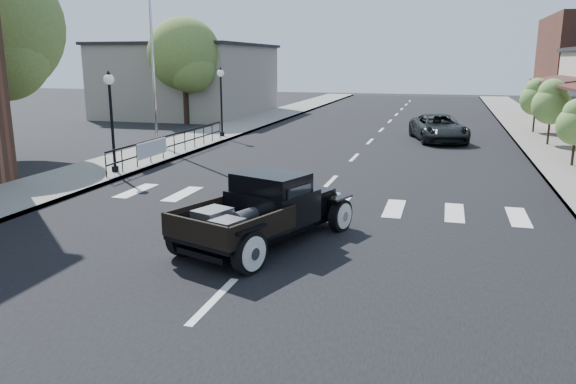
# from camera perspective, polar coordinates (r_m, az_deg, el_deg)

# --- Properties ---
(ground) EXTENTS (120.00, 120.00, 0.00)m
(ground) POSITION_cam_1_polar(r_m,az_deg,el_deg) (12.44, -2.12, -5.59)
(ground) COLOR black
(ground) RESTS_ON ground
(road) EXTENTS (14.00, 80.00, 0.02)m
(road) POSITION_cam_1_polar(r_m,az_deg,el_deg) (26.75, 7.76, 4.51)
(road) COLOR black
(road) RESTS_ON ground
(road_markings) EXTENTS (12.00, 60.00, 0.06)m
(road_markings) POSITION_cam_1_polar(r_m,az_deg,el_deg) (21.88, 5.91, 2.60)
(road_markings) COLOR silver
(road_markings) RESTS_ON ground
(sidewalk_left) EXTENTS (3.00, 80.00, 0.15)m
(sidewalk_left) POSITION_cam_1_polar(r_m,az_deg,el_deg) (29.14, -9.08, 5.30)
(sidewalk_left) COLOR gray
(sidewalk_left) RESTS_ON ground
(sidewalk_right) EXTENTS (3.00, 80.00, 0.15)m
(sidewalk_right) POSITION_cam_1_polar(r_m,az_deg,el_deg) (26.94, 25.99, 3.49)
(sidewalk_right) COLOR gray
(sidewalk_right) RESTS_ON ground
(low_building_left) EXTENTS (10.00, 12.00, 5.00)m
(low_building_left) POSITION_cam_1_polar(r_m,az_deg,el_deg) (43.43, -9.89, 11.05)
(low_building_left) COLOR gray
(low_building_left) RESTS_ON ground
(railing) EXTENTS (0.08, 10.00, 1.00)m
(railing) POSITION_cam_1_polar(r_m,az_deg,el_deg) (24.08, -11.49, 4.95)
(railing) COLOR black
(railing) RESTS_ON sidewalk_left
(banner) EXTENTS (0.04, 2.20, 0.60)m
(banner) POSITION_cam_1_polar(r_m,az_deg,el_deg) (22.34, -13.60, 3.69)
(banner) COLOR silver
(banner) RESTS_ON sidewalk_left
(lamp_post_b) EXTENTS (0.36, 0.36, 3.52)m
(lamp_post_b) POSITION_cam_1_polar(r_m,az_deg,el_deg) (20.65, -17.46, 6.79)
(lamp_post_b) COLOR black
(lamp_post_b) RESTS_ON sidewalk_left
(lamp_post_c) EXTENTS (0.36, 0.36, 3.52)m
(lamp_post_c) POSITION_cam_1_polar(r_m,az_deg,el_deg) (29.50, -6.79, 9.06)
(lamp_post_c) COLOR black
(lamp_post_c) RESTS_ON sidewalk_left
(flagpole) EXTENTS (0.12, 0.12, 12.16)m
(flagpole) POSITION_cam_1_polar(r_m,az_deg,el_deg) (26.60, -13.85, 17.65)
(flagpole) COLOR silver
(flagpole) RESTS_ON sidewalk_left
(big_tree_far) EXTENTS (4.56, 4.56, 6.69)m
(big_tree_far) POSITION_cam_1_polar(r_m,az_deg,el_deg) (36.91, -10.43, 11.99)
(big_tree_far) COLOR #5A7331
(big_tree_far) RESTS_ON ground
(small_tree_c) EXTENTS (1.44, 1.44, 2.40)m
(small_tree_c) POSITION_cam_1_polar(r_m,az_deg,el_deg) (23.57, 27.16, 5.30)
(small_tree_c) COLOR #5F853D
(small_tree_c) RESTS_ON sidewalk_right
(small_tree_d) EXTENTS (1.76, 1.76, 2.93)m
(small_tree_d) POSITION_cam_1_polar(r_m,az_deg,el_deg) (29.07, 25.12, 7.27)
(small_tree_d) COLOR #5F853D
(small_tree_d) RESTS_ON sidewalk_right
(small_tree_e) EXTENTS (1.70, 1.70, 2.83)m
(small_tree_e) POSITION_cam_1_polar(r_m,az_deg,el_deg) (33.88, 23.84, 7.98)
(small_tree_e) COLOR #5F853D
(small_tree_e) RESTS_ON sidewalk_right
(hotrod_pickup) EXTENTS (3.68, 5.13, 1.62)m
(hotrod_pickup) POSITION_cam_1_polar(r_m,az_deg,el_deg) (12.40, -2.33, -1.74)
(hotrod_pickup) COLOR black
(hotrod_pickup) RESTS_ON ground
(second_car) EXTENTS (3.36, 5.25, 1.35)m
(second_car) POSITION_cam_1_polar(r_m,az_deg,el_deg) (29.47, 15.05, 6.28)
(second_car) COLOR black
(second_car) RESTS_ON ground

